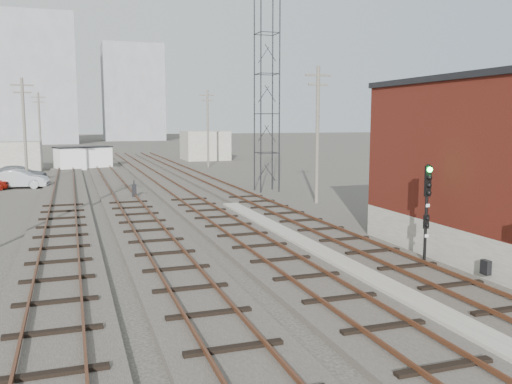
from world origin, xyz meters
name	(u,v)px	position (x,y,z in m)	size (l,w,h in m)	color
ground	(151,167)	(0.00, 60.00, 0.00)	(320.00, 320.00, 0.00)	#282621
track_right	(216,185)	(2.50, 39.00, 0.11)	(3.20, 90.00, 0.39)	#332D28
track_mid_right	(169,187)	(-1.50, 39.00, 0.11)	(3.20, 90.00, 0.39)	#332D28
track_mid_left	(118,189)	(-5.50, 39.00, 0.11)	(3.20, 90.00, 0.39)	#332D28
track_left	(64,191)	(-9.50, 39.00, 0.11)	(3.20, 90.00, 0.39)	#332D28
platform_curb	(330,259)	(0.50, 14.00, 0.13)	(0.90, 28.00, 0.26)	gray
lattice_tower	(267,94)	(5.50, 35.00, 7.50)	(1.60, 1.60, 15.00)	black
utility_pole_left_b	(24,129)	(-12.50, 45.00, 4.80)	(1.80, 0.24, 9.00)	#595147
utility_pole_left_c	(40,126)	(-12.50, 70.00, 4.80)	(1.80, 0.24, 9.00)	#595147
utility_pole_right_a	(317,131)	(6.50, 28.00, 4.80)	(1.80, 0.24, 9.00)	#595147
utility_pole_right_b	(208,126)	(6.50, 58.00, 4.80)	(1.80, 0.24, 9.00)	#595147
apartment_left	(27,79)	(-18.00, 135.00, 15.00)	(22.00, 14.00, 30.00)	gray
apartment_right	(133,93)	(8.00, 150.00, 13.00)	(16.00, 12.00, 26.00)	gray
shed_left	(2,157)	(-16.00, 60.00, 1.60)	(8.00, 5.00, 3.20)	gray
shed_right	(205,145)	(9.00, 70.00, 2.00)	(6.00, 6.00, 4.00)	gray
signal_mast	(427,207)	(3.70, 12.42, 2.25)	(0.40, 0.41, 3.87)	gray
switch_stand	(134,191)	(-4.82, 33.74, 0.59)	(0.29, 0.29, 1.26)	black
site_trailer	(83,158)	(-7.59, 59.66, 1.30)	(6.64, 4.41, 2.57)	white
car_silver	(19,179)	(-12.98, 43.20, 0.75)	(1.58, 4.53, 1.49)	#9C9FA4
car_grey	(19,173)	(-13.42, 48.90, 0.71)	(1.98, 4.87, 1.41)	slate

